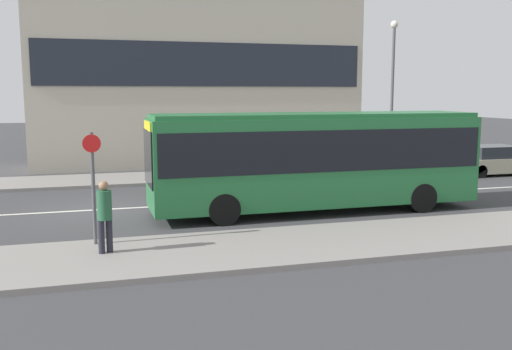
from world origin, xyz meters
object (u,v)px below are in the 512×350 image
object	(u,v)px
parked_car_1	(492,161)
pedestrian_near_stop	(104,212)
parked_car_0	(398,165)
street_lamp	(393,81)
bus_stop_sign	(93,180)
city_bus	(315,155)

from	to	relation	value
parked_car_1	pedestrian_near_stop	bearing A→B (deg)	-153.13
parked_car_0	street_lamp	distance (m)	4.38
parked_car_0	pedestrian_near_stop	world-z (taller)	pedestrian_near_stop
bus_stop_sign	pedestrian_near_stop	bearing A→B (deg)	-75.69
street_lamp	parked_car_0	bearing A→B (deg)	-109.96
parked_car_0	parked_car_1	bearing A→B (deg)	1.46
parked_car_1	pedestrian_near_stop	size ratio (longest dim) A/B	2.43
pedestrian_near_stop	street_lamp	size ratio (longest dim) A/B	0.24
parked_car_0	bus_stop_sign	distance (m)	15.62
parked_car_1	street_lamp	distance (m)	6.13
parked_car_0	street_lamp	xyz separation A→B (m)	(0.74, 2.03, 3.81)
city_bus	parked_car_0	xyz separation A→B (m)	(6.26, 5.48, -1.21)
city_bus	pedestrian_near_stop	xyz separation A→B (m)	(-6.77, -3.60, -0.75)
city_bus	parked_car_1	xyz separation A→B (m)	(11.41, 5.61, -1.21)
city_bus	parked_car_1	size ratio (longest dim) A/B	2.58
parked_car_0	bus_stop_sign	bearing A→B (deg)	-148.27
pedestrian_near_stop	parked_car_0	bearing A→B (deg)	12.78
city_bus	street_lamp	size ratio (longest dim) A/B	1.51
city_bus	bus_stop_sign	distance (m)	7.50
city_bus	parked_car_0	world-z (taller)	city_bus
bus_stop_sign	street_lamp	bearing A→B (deg)	36.15
pedestrian_near_stop	parked_car_1	bearing A→B (deg)	4.78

